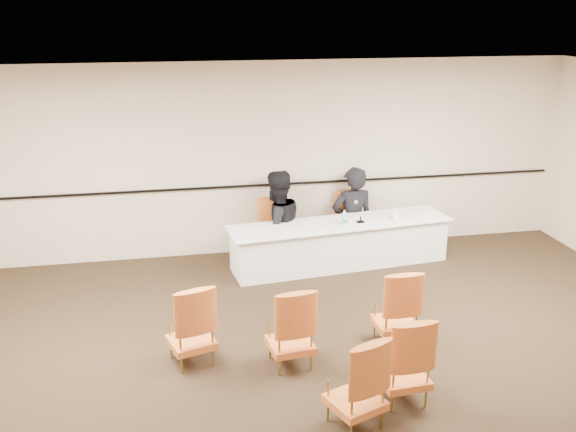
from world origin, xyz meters
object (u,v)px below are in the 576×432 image
(aud_chair_front_right, at_px, (396,306))
(drinking_glass, at_px, (350,222))
(panelist_main, at_px, (352,224))
(water_bottle, at_px, (344,218))
(panelist_second, at_px, (276,230))
(microphone, at_px, (361,213))
(coffee_cup, at_px, (396,216))
(aud_chair_front_left, at_px, (190,323))
(panelist_second_chair, at_px, (276,230))
(panelist_main_chair, at_px, (352,222))
(panel_table, at_px, (340,244))
(aud_chair_back_mid, at_px, (356,381))
(aud_chair_front_mid, at_px, (290,326))
(aud_chair_back_right, at_px, (403,358))

(aud_chair_front_right, bearing_deg, drinking_glass, 85.97)
(panelist_main, distance_m, water_bottle, 0.82)
(panelist_second, relative_size, microphone, 6.09)
(coffee_cup, xyz_separation_m, aud_chair_front_left, (-3.22, -2.37, -0.27))
(panelist_second_chair, distance_m, microphone, 1.34)
(panelist_main_chair, distance_m, aud_chair_front_left, 4.02)
(panel_table, height_order, coffee_cup, coffee_cup)
(panelist_main, xyz_separation_m, microphone, (-0.06, -0.62, 0.39))
(panelist_main_chair, relative_size, aud_chair_back_mid, 1.00)
(aud_chair_front_mid, xyz_separation_m, aud_chair_back_mid, (0.39, -1.16, 0.00))
(water_bottle, height_order, drinking_glass, water_bottle)
(coffee_cup, xyz_separation_m, aud_chair_back_mid, (-1.77, -3.80, -0.27))
(panelist_main_chair, distance_m, microphone, 0.71)
(panel_table, height_order, aud_chair_back_right, aud_chair_back_right)
(coffee_cup, relative_size, aud_chair_front_right, 0.13)
(aud_chair_back_right, bearing_deg, water_bottle, 80.42)
(panelist_main, bearing_deg, coffee_cup, 127.86)
(aud_chair_front_mid, distance_m, aud_chair_back_mid, 1.22)
(panelist_main_chair, relative_size, panelist_second_chair, 1.00)
(aud_chair_front_left, bearing_deg, microphone, 24.73)
(panelist_second, xyz_separation_m, aud_chair_back_right, (0.57, -3.94, -0.01))
(microphone, bearing_deg, panelist_main, 73.66)
(panelist_main_chair, bearing_deg, aud_chair_back_mid, -112.73)
(water_bottle, height_order, aud_chair_back_mid, aud_chair_back_mid)
(microphone, bearing_deg, coffee_cup, -7.46)
(microphone, xyz_separation_m, drinking_glass, (-0.19, -0.07, -0.10))
(panel_table, relative_size, panelist_main_chair, 3.57)
(microphone, bearing_deg, water_bottle, 179.98)
(panelist_main_chair, xyz_separation_m, panelist_second_chair, (-1.26, -0.15, 0.00))
(panelist_second, distance_m, water_bottle, 1.11)
(aud_chair_back_right, bearing_deg, panelist_second, 94.70)
(water_bottle, xyz_separation_m, aud_chair_front_mid, (-1.33, -2.56, -0.31))
(microphone, height_order, aud_chair_front_right, microphone)
(panelist_second_chair, xyz_separation_m, microphone, (1.20, -0.47, 0.36))
(panelist_second_chair, xyz_separation_m, coffee_cup, (1.76, -0.44, 0.27))
(aud_chair_front_right, bearing_deg, aud_chair_back_right, -107.60)
(panelist_second_chair, relative_size, aud_chair_back_mid, 1.00)
(coffee_cup, height_order, aud_chair_back_right, aud_chair_back_right)
(panel_table, height_order, panelist_main_chair, panelist_main_chair)
(panelist_main_chair, height_order, aud_chair_front_mid, same)
(panel_table, height_order, aud_chair_back_mid, aud_chair_back_mid)
(microphone, relative_size, aud_chair_front_mid, 0.32)
(panelist_second_chair, height_order, drinking_glass, panelist_second_chair)
(panelist_second_chair, height_order, aud_chair_front_right, same)
(panel_table, relative_size, aud_chair_front_mid, 3.57)
(coffee_cup, bearing_deg, aud_chair_front_left, -143.61)
(microphone, xyz_separation_m, aud_chair_front_left, (-2.65, -2.34, -0.36))
(microphone, relative_size, water_bottle, 1.39)
(panelist_main, bearing_deg, aud_chair_front_mid, 60.10)
(aud_chair_front_left, height_order, aud_chair_front_right, same)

